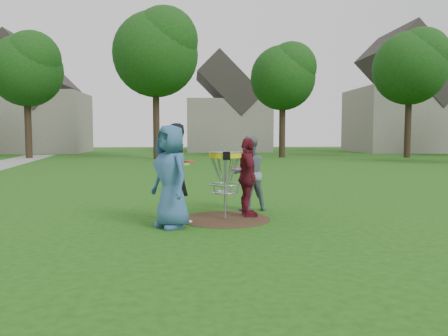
{
  "coord_description": "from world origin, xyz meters",
  "views": [
    {
      "loc": [
        -0.68,
        -8.55,
        1.69
      ],
      "look_at": [
        0.0,
        0.3,
        1.0
      ],
      "focal_mm": 35.0,
      "sensor_mm": 36.0,
      "label": 1
    }
  ],
  "objects": [
    {
      "name": "held_discs",
      "position": [
        -0.21,
        0.05,
        1.08
      ],
      "size": [
        1.48,
        1.49,
        0.19
      ],
      "color": "yellow",
      "rests_on": "ground"
    },
    {
      "name": "house_row",
      "position": [
        4.78,
        33.07,
        4.14
      ],
      "size": [
        44.5,
        10.65,
        11.62
      ],
      "color": "gray",
      "rests_on": "ground"
    },
    {
      "name": "player_maroon",
      "position": [
        0.48,
        0.25,
        0.81
      ],
      "size": [
        0.5,
        0.99,
        1.62
      ],
      "primitive_type": "imported",
      "rotation": [
        0.0,
        0.0,
        1.69
      ],
      "color": "maroon",
      "rests_on": "ground"
    },
    {
      "name": "ground",
      "position": [
        0.0,
        0.0,
        0.0
      ],
      "size": [
        100.0,
        100.0,
        0.0
      ],
      "primitive_type": "plane",
      "color": "#19470F",
      "rests_on": "ground"
    },
    {
      "name": "player_grey",
      "position": [
        0.6,
        0.97,
        0.83
      ],
      "size": [
        0.94,
        0.81,
        1.66
      ],
      "primitive_type": "imported",
      "rotation": [
        0.0,
        0.0,
        3.4
      ],
      "color": "slate",
      "rests_on": "ground"
    },
    {
      "name": "tree_row",
      "position": [
        0.44,
        20.67,
        6.21
      ],
      "size": [
        51.2,
        17.42,
        9.9
      ],
      "color": "#38281C",
      "rests_on": "ground"
    },
    {
      "name": "player_black",
      "position": [
        -0.99,
        -0.15,
        0.95
      ],
      "size": [
        0.68,
        0.81,
        1.9
      ],
      "primitive_type": "imported",
      "rotation": [
        0.0,
        0.0,
        -1.18
      ],
      "color": "black",
      "rests_on": "ground"
    },
    {
      "name": "disc_on_grass",
      "position": [
        -0.77,
        -0.22,
        0.01
      ],
      "size": [
        0.22,
        0.22,
        0.02
      ],
      "primitive_type": "cylinder",
      "color": "white",
      "rests_on": "ground"
    },
    {
      "name": "disc_golf_basket",
      "position": [
        0.0,
        -0.0,
        1.02
      ],
      "size": [
        0.66,
        0.67,
        1.38
      ],
      "color": "#9EA0A5",
      "rests_on": "ground"
    },
    {
      "name": "player_blue",
      "position": [
        -1.04,
        -0.69,
        0.93
      ],
      "size": [
        1.01,
        1.08,
        1.86
      ],
      "primitive_type": "imported",
      "rotation": [
        0.0,
        0.0,
        -0.96
      ],
      "color": "#315986",
      "rests_on": "ground"
    },
    {
      "name": "dirt_patch",
      "position": [
        0.0,
        0.0,
        0.0
      ],
      "size": [
        1.8,
        1.8,
        0.01
      ],
      "primitive_type": "cylinder",
      "color": "#47331E",
      "rests_on": "ground"
    }
  ]
}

